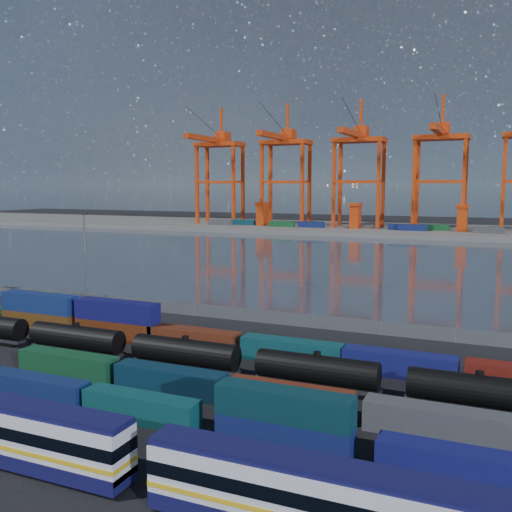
% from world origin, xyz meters
% --- Properties ---
extents(ground, '(700.00, 700.00, 0.00)m').
position_xyz_m(ground, '(0.00, 0.00, 0.00)').
color(ground, black).
rests_on(ground, ground).
extents(harbor_water, '(700.00, 700.00, 0.00)m').
position_xyz_m(harbor_water, '(0.00, 105.00, 0.01)').
color(harbor_water, '#313A47').
rests_on(harbor_water, ground).
extents(far_quay, '(700.00, 70.00, 2.00)m').
position_xyz_m(far_quay, '(0.00, 210.00, 1.00)').
color(far_quay, '#514F4C').
rests_on(far_quay, ground).
extents(container_row_mid, '(141.72, 2.45, 5.22)m').
position_xyz_m(container_row_mid, '(16.27, -3.17, 1.74)').
color(container_row_mid, '#434648').
rests_on(container_row_mid, ground).
extents(container_row_north, '(140.85, 2.53, 5.38)m').
position_xyz_m(container_row_north, '(-14.28, 11.26, 1.76)').
color(container_row_north, navy).
rests_on(container_row_north, ground).
extents(tanker_string, '(121.73, 2.84, 4.07)m').
position_xyz_m(tanker_string, '(10.48, 3.47, 2.04)').
color(tanker_string, black).
rests_on(tanker_string, ground).
extents(waterfront_fence, '(160.12, 0.12, 2.20)m').
position_xyz_m(waterfront_fence, '(-0.00, 28.00, 1.00)').
color(waterfront_fence, '#595B5E').
rests_on(waterfront_fence, ground).
extents(yard_light_mast, '(1.60, 0.40, 16.60)m').
position_xyz_m(yard_light_mast, '(-30.00, 26.00, 9.30)').
color(yard_light_mast, slate).
rests_on(yard_light_mast, ground).
extents(gantry_cranes, '(197.78, 43.74, 59.23)m').
position_xyz_m(gantry_cranes, '(-7.50, 203.43, 36.31)').
color(gantry_cranes, red).
rests_on(gantry_cranes, ground).
extents(quay_containers, '(172.58, 10.99, 2.60)m').
position_xyz_m(quay_containers, '(-11.00, 195.46, 3.30)').
color(quay_containers, navy).
rests_on(quay_containers, far_quay).
extents(straddle_carriers, '(140.00, 7.00, 11.10)m').
position_xyz_m(straddle_carriers, '(-2.50, 200.00, 7.82)').
color(straddle_carriers, red).
rests_on(straddle_carriers, far_quay).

